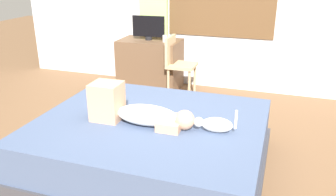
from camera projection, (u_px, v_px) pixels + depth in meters
The scene contains 9 objects.
ground_plane at pixel (160, 165), 3.33m from camera, with size 16.00×16.00×0.00m, color brown.
bed at pixel (151, 143), 3.25m from camera, with size 2.07×1.77×0.48m.
person_lying at pixel (136, 111), 3.07m from camera, with size 0.94×0.28×0.34m.
cat at pixel (215, 124), 2.91m from camera, with size 0.36×0.14×0.21m.
desk at pixel (150, 64), 5.28m from camera, with size 0.90×0.56×0.74m.
tv_monitor at pixel (148, 27), 5.09m from camera, with size 0.48×0.10×0.35m.
cup at pixel (165, 39), 5.00m from camera, with size 0.06×0.06×0.10m, color white.
chair_by_desk at pixel (177, 62), 4.90m from camera, with size 0.38×0.38×0.86m.
curtain_left at pixel (153, 3), 5.23m from camera, with size 0.44×0.06×2.47m, color #ADCC75.
Camera 1 is at (0.99, -2.70, 1.80)m, focal length 37.42 mm.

